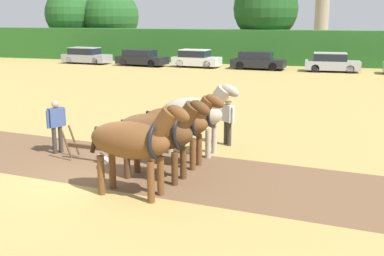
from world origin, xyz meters
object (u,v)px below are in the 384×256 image
at_px(tree_far_left, 71,14).
at_px(farmer_at_plow, 56,122).
at_px(draft_horse_lead_left, 134,141).
at_px(draft_horse_trail_right, 196,113).
at_px(parked_car_far_left, 86,56).
at_px(parked_car_left, 141,58).
at_px(parked_car_center_right, 332,63).
at_px(parked_car_center, 258,61).
at_px(tree_center_left, 266,9).
at_px(parked_car_center_left, 196,59).
at_px(draft_horse_trail_left, 178,122).
at_px(plow, 91,151).
at_px(draft_horse_lead_right, 158,132).
at_px(farmer_beside_team, 228,117).
at_px(tree_left, 111,16).

relative_size(tree_far_left, farmer_at_plow, 4.15).
xyz_separation_m(draft_horse_lead_left, draft_horse_trail_right, (0.43, 4.00, -0.06)).
bearing_deg(parked_car_far_left, parked_car_left, 1.37).
bearing_deg(parked_car_center_right, parked_car_center, 176.12).
height_order(tree_far_left, parked_car_left, tree_far_left).
bearing_deg(draft_horse_trail_right, parked_car_center, 100.50).
height_order(parked_car_left, parked_car_center_right, parked_car_center_right).
distance_m(tree_center_left, parked_car_center_right, 10.40).
bearing_deg(parked_car_center_right, tree_center_left, 129.21).
relative_size(draft_horse_trail_right, parked_car_center_left, 0.65).
bearing_deg(draft_horse_trail_left, tree_far_left, 130.37).
relative_size(parked_car_left, parked_car_center, 1.04).
bearing_deg(draft_horse_lead_left, parked_car_center_left, 109.20).
bearing_deg(farmer_at_plow, draft_horse_lead_left, -8.95).
distance_m(tree_center_left, plow, 34.29).
distance_m(parked_car_far_left, parked_car_center, 15.95).
height_order(draft_horse_trail_right, parked_car_center_right, draft_horse_trail_right).
distance_m(parked_car_far_left, parked_car_center_right, 21.85).
relative_size(farmer_at_plow, parked_car_center_right, 0.41).
height_order(parked_car_far_left, parked_car_center, parked_car_far_left).
height_order(draft_horse_lead_left, farmer_at_plow, draft_horse_lead_left).
bearing_deg(draft_horse_lead_right, tree_center_left, 99.55).
bearing_deg(parked_car_center, farmer_at_plow, -91.25).
bearing_deg(farmer_beside_team, tree_far_left, 80.37).
bearing_deg(parked_car_left, parked_car_far_left, -175.95).
height_order(tree_left, parked_car_center_left, tree_left).
bearing_deg(tree_left, tree_far_left, -170.00).
bearing_deg(draft_horse_trail_right, farmer_at_plow, -158.72).
relative_size(parked_car_center_left, parked_car_center_right, 0.97).
relative_size(parked_car_far_left, parked_car_center_left, 1.10).
distance_m(draft_horse_trail_left, farmer_beside_team, 2.86).
xyz_separation_m(draft_horse_lead_right, parked_car_far_left, (-17.59, 28.23, -0.64)).
height_order(tree_left, parked_car_far_left, tree_left).
bearing_deg(plow, farmer_at_plow, 166.47).
bearing_deg(tree_left, draft_horse_trail_right, -60.48).
height_order(tree_left, draft_horse_lead_left, tree_left).
distance_m(tree_center_left, farmer_at_plow, 33.72).
bearing_deg(draft_horse_lead_right, plow, 165.88).
xyz_separation_m(plow, parked_car_left, (-9.37, 26.90, 0.37)).
height_order(tree_left, parked_car_left, tree_left).
relative_size(tree_far_left, parked_car_far_left, 1.58).
distance_m(tree_center_left, draft_horse_trail_right, 32.54).
relative_size(draft_horse_trail_left, farmer_at_plow, 1.55).
height_order(draft_horse_trail_right, parked_car_center_left, draft_horse_trail_right).
relative_size(draft_horse_lead_right, farmer_at_plow, 1.65).
xyz_separation_m(tree_far_left, parked_car_center, (21.67, -7.82, -3.77)).
relative_size(draft_horse_lead_right, farmer_beside_team, 1.69).
xyz_separation_m(draft_horse_lead_left, farmer_at_plow, (-3.94, 2.82, -0.40)).
distance_m(tree_far_left, parked_car_far_left, 10.20).
bearing_deg(plow, tree_left, 120.75).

